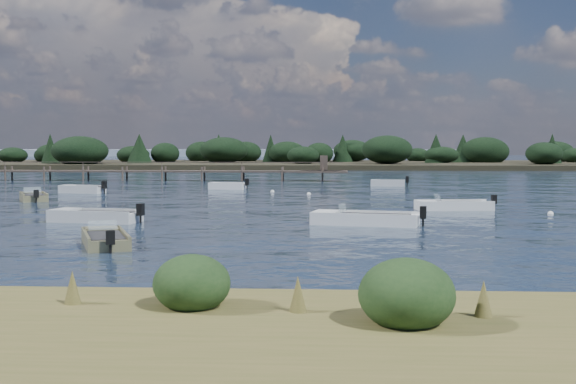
# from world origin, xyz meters

# --- Properties ---
(ground) EXTENTS (400.00, 400.00, 0.00)m
(ground) POSITION_xyz_m (0.00, 60.00, 0.00)
(ground) COLOR #152031
(ground) RESTS_ON ground
(shore_lip) EXTENTS (160.00, 0.60, 0.30)m
(shore_lip) POSITION_xyz_m (0.00, -12.20, 0.00)
(shore_lip) COLOR black
(shore_lip) RESTS_ON ground
(dinghy_mid_grey) EXTENTS (4.87, 2.48, 1.21)m
(dinghy_mid_grey) POSITION_xyz_m (-7.11, 6.14, 0.16)
(dinghy_mid_grey) COLOR #B5BABD
(dinghy_mid_grey) RESTS_ON ground
(tender_far_white) EXTENTS (3.53, 1.77, 1.18)m
(tender_far_white) POSITION_xyz_m (-4.23, 32.91, 0.17)
(tender_far_white) COLOR silver
(tender_far_white) RESTS_ON ground
(dinghy_mid_white_a) EXTENTS (5.46, 2.92, 1.25)m
(dinghy_mid_white_a) POSITION_xyz_m (6.09, 5.58, 0.16)
(dinghy_mid_white_a) COLOR silver
(dinghy_mid_white_a) RESTS_ON ground
(dinghy_mid_white_b) EXTENTS (4.77, 2.10, 1.17)m
(dinghy_mid_white_b) POSITION_xyz_m (11.69, 13.77, 0.15)
(dinghy_mid_white_b) COLOR silver
(dinghy_mid_white_b) RESTS_ON ground
(dinghy_near_olive) EXTENTS (2.93, 4.41, 1.07)m
(dinghy_near_olive) POSITION_xyz_m (-4.08, -2.02, 0.14)
(dinghy_near_olive) COLOR #736F4C
(dinghy_near_olive) RESTS_ON ground
(tender_far_grey_b) EXTENTS (3.54, 1.63, 1.19)m
(tender_far_grey_b) POSITION_xyz_m (9.97, 38.44, 0.17)
(tender_far_grey_b) COLOR #B5BABD
(tender_far_grey_b) RESTS_ON ground
(tender_far_grey) EXTENTS (3.95, 2.15, 1.25)m
(tender_far_grey) POSITION_xyz_m (-15.03, 27.36, 0.17)
(tender_far_grey) COLOR #B5BABD
(tender_far_grey) RESTS_ON ground
(dinghy_extra_a) EXTENTS (2.90, 3.55, 1.14)m
(dinghy_extra_a) POSITION_xyz_m (-15.65, 19.33, 0.15)
(dinghy_extra_a) COLOR #736F4C
(dinghy_extra_a) RESTS_ON ground
(buoy_a) EXTENTS (0.32, 0.32, 0.32)m
(buoy_a) POSITION_xyz_m (0.10, -7.19, 0.00)
(buoy_a) COLOR white
(buoy_a) RESTS_ON ground
(buoy_b) EXTENTS (0.32, 0.32, 0.32)m
(buoy_b) POSITION_xyz_m (6.81, 6.13, 0.00)
(buoy_b) COLOR white
(buoy_b) RESTS_ON ground
(buoy_d) EXTENTS (0.32, 0.32, 0.32)m
(buoy_d) POSITION_xyz_m (16.57, 11.48, 0.00)
(buoy_d) COLOR white
(buoy_d) RESTS_ON ground
(buoy_e) EXTENTS (0.32, 0.32, 0.32)m
(buoy_e) POSITION_xyz_m (-0.11, 29.63, 0.00)
(buoy_e) COLOR white
(buoy_e) RESTS_ON ground
(buoy_extra_a) EXTENTS (0.32, 0.32, 0.32)m
(buoy_extra_a) POSITION_xyz_m (2.92, 26.83, 0.00)
(buoy_extra_a) COLOR white
(buoy_extra_a) RESTS_ON ground
(jetty) EXTENTS (64.50, 3.20, 3.40)m
(jetty) POSITION_xyz_m (-21.74, 47.99, 0.98)
(jetty) COLOR #463A33
(jetty) RESTS_ON ground
(far_headland) EXTENTS (190.00, 40.00, 5.80)m
(far_headland) POSITION_xyz_m (25.00, 100.00, 1.96)
(far_headland) COLOR black
(far_headland) RESTS_ON ground
(distant_haze) EXTENTS (280.00, 20.00, 2.40)m
(distant_haze) POSITION_xyz_m (-90.00, 230.00, 0.00)
(distant_haze) COLOR #8492A3
(distant_haze) RESTS_ON ground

